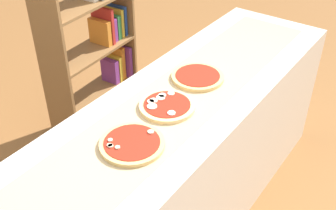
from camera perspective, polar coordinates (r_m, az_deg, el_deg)
name	(u,v)px	position (r m, az deg, el deg)	size (l,w,h in m)	color
counter	(168,175)	(2.25, 0.00, -9.66)	(2.61, 0.66, 0.88)	beige
parchment_paper	(168,108)	(1.96, 0.00, -0.45)	(2.40, 0.41, 0.00)	tan
pizza_mushroom_0	(132,144)	(1.75, -4.98, -5.31)	(0.28, 0.28, 0.03)	#DBB26B
pizza_mozzarella_1	(167,106)	(1.96, -0.17, -0.10)	(0.27, 0.27, 0.03)	#E5C17F
pizza_plain_2	(198,77)	(2.18, 4.09, 3.89)	(0.28, 0.28, 0.02)	#DBB26B
bookshelf	(100,49)	(2.97, -9.34, 7.64)	(0.72, 0.30, 1.40)	brown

